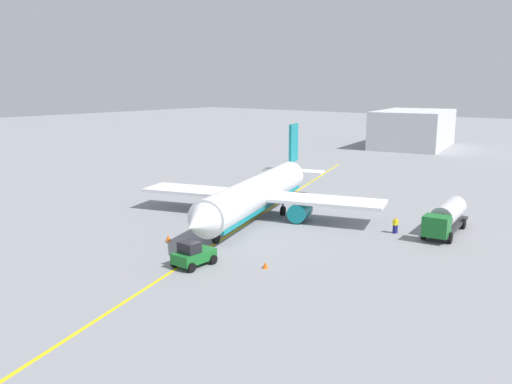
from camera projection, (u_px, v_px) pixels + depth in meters
ground_plane at (256, 217)px, 61.58m from camera, size 400.00×400.00×0.00m
airplane at (258, 194)px, 61.49m from camera, size 33.09×28.80×9.73m
fuel_tanker at (446, 217)px, 54.89m from camera, size 10.27×3.81×3.15m
pushback_tug at (193, 255)px, 45.13m from camera, size 3.62×2.34×2.20m
refueling_worker at (395, 225)px, 55.05m from camera, size 0.58×0.45×1.71m
safety_cone_nose at (168, 238)px, 52.52m from camera, size 0.52×0.52×0.58m
safety_cone_wingtip at (265, 265)px, 44.72m from camera, size 0.51×0.51×0.57m
distant_hangar at (413, 129)px, 128.05m from camera, size 27.33×19.79×8.73m
taxi_line_marking at (256, 217)px, 61.58m from camera, size 83.84×28.08×0.01m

